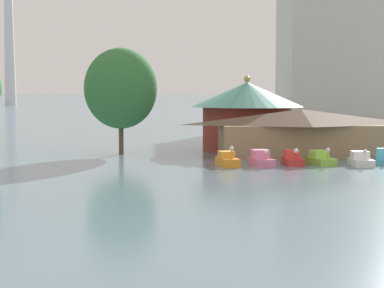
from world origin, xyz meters
TOP-DOWN VIEW (x-y plane):
  - pedal_boat_orange at (9.01, 38.01)m, footprint 1.88×3.09m
  - pedal_boat_pink at (11.91, 37.97)m, footprint 2.02×2.90m
  - pedal_boat_red at (14.68, 38.48)m, footprint 1.50×2.88m
  - pedal_boat_lime at (17.14, 38.51)m, footprint 2.34×2.99m
  - pedal_boat_white at (20.33, 37.46)m, footprint 1.73×2.77m
  - pedal_boat_cyan at (22.99, 39.08)m, footprint 2.16×2.62m
  - boathouse at (17.08, 45.50)m, footprint 16.72×6.47m
  - green_roof_pavilion at (12.81, 52.28)m, footprint 11.96×11.96m
  - shoreline_tree_mid at (-0.39, 48.44)m, footprint 7.24×7.24m
  - background_building_block at (37.90, 101.82)m, footprint 21.96×14.93m

SIDE VIEW (x-z plane):
  - pedal_boat_white at x=20.33m, z-range -0.26..1.23m
  - pedal_boat_lime at x=17.14m, z-range -0.28..1.26m
  - pedal_boat_red at x=14.68m, z-range -0.25..1.26m
  - pedal_boat_orange at x=9.01m, z-range -0.38..1.40m
  - pedal_boat_cyan at x=22.99m, z-range -0.27..1.32m
  - pedal_boat_pink at x=11.91m, z-range -0.18..1.24m
  - boathouse at x=17.08m, z-range 0.11..4.68m
  - green_roof_pavilion at x=12.81m, z-range 0.07..8.00m
  - shoreline_tree_mid at x=-0.39m, z-range 1.28..11.86m
  - background_building_block at x=37.90m, z-range 0.02..25.37m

